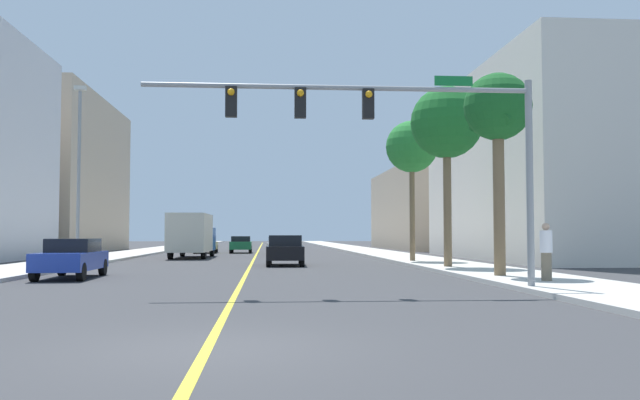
{
  "coord_description": "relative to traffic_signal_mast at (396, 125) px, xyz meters",
  "views": [
    {
      "loc": [
        0.84,
        -9.58,
        1.62
      ],
      "look_at": [
        2.76,
        14.66,
        2.86
      ],
      "focal_mm": 37.41,
      "sensor_mm": 36.0,
      "label": 1
    }
  ],
  "objects": [
    {
      "name": "traffic_signal_mast",
      "position": [
        0.0,
        0.0,
        0.0
      ],
      "size": [
        11.0,
        0.36,
        5.95
      ],
      "color": "gray",
      "rests_on": "sidewalk_right"
    },
    {
      "name": "pedestrian",
      "position": [
        5.14,
        1.94,
        -3.61
      ],
      "size": [
        0.38,
        0.38,
        1.81
      ],
      "rotation": [
        0.0,
        0.0,
        5.3
      ],
      "color": "#726651",
      "rests_on": "sidewalk_right"
    },
    {
      "name": "car_black",
      "position": [
        -2.66,
        15.88,
        -3.87
      ],
      "size": [
        1.97,
        4.27,
        1.55
      ],
      "rotation": [
        0.0,
        0.0,
        -0.03
      ],
      "color": "black",
      "rests_on": "ground"
    },
    {
      "name": "street_lamp",
      "position": [
        -12.82,
        14.99,
        0.29
      ],
      "size": [
        0.56,
        0.28,
        8.76
      ],
      "color": "gray",
      "rests_on": "sidewalk_left"
    },
    {
      "name": "ground",
      "position": [
        -4.43,
        33.24,
        -4.67
      ],
      "size": [
        192.0,
        192.0,
        0.0
      ],
      "primitive_type": "plane",
      "color": "#38383A"
    },
    {
      "name": "palm_near",
      "position": [
        4.63,
        4.71,
        1.3
      ],
      "size": [
        2.42,
        2.42,
        7.23
      ],
      "color": "brown",
      "rests_on": "sidewalk_right"
    },
    {
      "name": "sidewalk_right",
      "position": [
        5.4,
        33.24,
        -4.59
      ],
      "size": [
        3.89,
        168.0,
        0.15
      ],
      "primitive_type": "cube",
      "color": "beige",
      "rests_on": "ground"
    },
    {
      "name": "car_green",
      "position": [
        -5.8,
        38.41,
        -3.92
      ],
      "size": [
        1.83,
        3.96,
        1.42
      ],
      "rotation": [
        0.0,
        0.0,
        0.01
      ],
      "color": "#196638",
      "rests_on": "ground"
    },
    {
      "name": "car_blue",
      "position": [
        -10.72,
        6.71,
        -3.91
      ],
      "size": [
        1.85,
        4.43,
        1.44
      ],
      "rotation": [
        0.0,
        0.0,
        3.16
      ],
      "color": "#1E389E",
      "rests_on": "ground"
    },
    {
      "name": "palm_mid",
      "position": [
        4.56,
        11.25,
        1.95
      ],
      "size": [
        3.28,
        3.28,
        8.2
      ],
      "color": "brown",
      "rests_on": "sidewalk_right"
    },
    {
      "name": "delivery_truck",
      "position": [
        -8.64,
        26.94,
        -3.09
      ],
      "size": [
        2.53,
        7.9,
        2.93
      ],
      "rotation": [
        0.0,
        0.0,
        -0.02
      ],
      "color": "#194799",
      "rests_on": "ground"
    },
    {
      "name": "car_yellow",
      "position": [
        -8.73,
        38.44,
        -3.9
      ],
      "size": [
        1.94,
        4.39,
        1.49
      ],
      "rotation": [
        0.0,
        0.0,
        0.03
      ],
      "color": "gold",
      "rests_on": "ground"
    },
    {
      "name": "palm_far",
      "position": [
        4.38,
        17.79,
        1.7
      ],
      "size": [
        2.87,
        2.87,
        7.73
      ],
      "color": "brown",
      "rests_on": "sidewalk_right"
    },
    {
      "name": "building_right_far",
      "position": [
        16.7,
        52.54,
        -0.4
      ],
      "size": [
        14.4,
        24.61,
        8.55
      ],
      "primitive_type": "cube",
      "color": "tan",
      "rests_on": "ground"
    },
    {
      "name": "sidewalk_left",
      "position": [
        -14.26,
        33.24,
        -4.59
      ],
      "size": [
        3.89,
        168.0,
        0.15
      ],
      "primitive_type": "cube",
      "color": "beige",
      "rests_on": "ground"
    },
    {
      "name": "car_silver",
      "position": [
        -2.72,
        35.05,
        -3.96
      ],
      "size": [
        1.9,
        4.2,
        1.36
      ],
      "rotation": [
        0.0,
        0.0,
        0.05
      ],
      "color": "#BCBCC1",
      "rests_on": "ground"
    },
    {
      "name": "lane_marking_center",
      "position": [
        -4.43,
        33.24,
        -4.67
      ],
      "size": [
        0.16,
        144.0,
        0.01
      ],
      "primitive_type": "cube",
      "color": "yellow",
      "rests_on": "ground"
    },
    {
      "name": "building_left_far",
      "position": [
        -25.03,
        43.68,
        2.25
      ],
      "size": [
        13.34,
        21.65,
        13.84
      ],
      "primitive_type": "cube",
      "color": "tan",
      "rests_on": "ground"
    },
    {
      "name": "building_right_near",
      "position": [
        16.81,
        23.47,
        1.35
      ],
      "size": [
        14.63,
        22.53,
        12.04
      ],
      "primitive_type": "cube",
      "color": "silver",
      "rests_on": "ground"
    }
  ]
}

